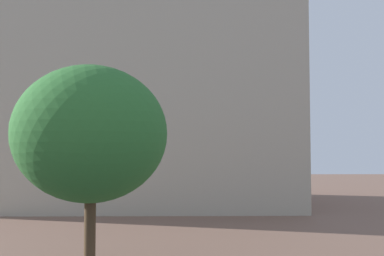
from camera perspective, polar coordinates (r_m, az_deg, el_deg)
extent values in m
cube|color=#B2A893|center=(33.68, -6.23, 4.24)|extent=(22.07, 13.13, 16.63)
cube|color=#B2A893|center=(34.72, -2.87, 13.69)|extent=(4.97, 4.97, 28.10)
cylinder|color=#B2A893|center=(29.40, 11.81, 7.58)|extent=(2.80, 2.80, 18.92)
cylinder|color=#4C3823|center=(13.61, -13.54, -14.61)|extent=(0.34, 0.34, 2.80)
ellipsoid|color=#2D6B2D|center=(13.32, -13.39, -0.76)|extent=(4.65, 4.65, 4.19)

